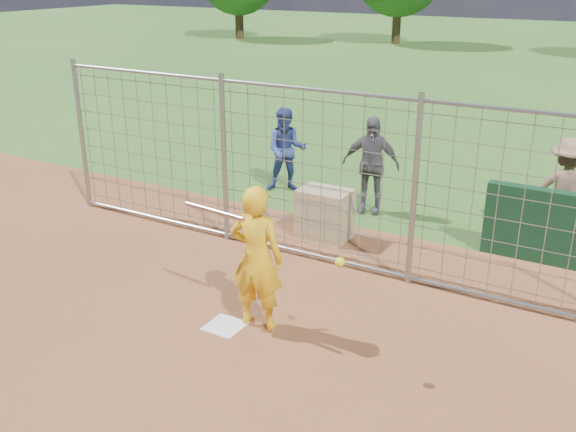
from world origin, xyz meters
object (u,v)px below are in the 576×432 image
Objects in this scene: bystander_a at (286,150)px; equipment_bin at (325,214)px; bystander_c at (566,191)px; bystander_b at (371,165)px; batter at (257,258)px.

bystander_a is 1.99× the size of equipment_bin.
equipment_bin is at bearing -71.71° from bystander_a.
bystander_a is at bearing -3.33° from bystander_c.
bystander_b is (1.83, -0.27, 0.06)m from bystander_a.
batter is 1.07× the size of bystander_c.
bystander_c is at bearing 27.90° from equipment_bin.
batter is 1.11× the size of bystander_a.
bystander_a reaches higher than equipment_bin.
bystander_a is 4.94m from bystander_c.
batter is 5.26m from bystander_c.
bystander_c is (2.74, 4.49, -0.06)m from batter.
bystander_a is 0.94× the size of bystander_b.
bystander_b is at bearing 84.52° from equipment_bin.
bystander_b reaches higher than equipment_bin.
bystander_c is (3.11, 0.26, -0.02)m from bystander_b.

